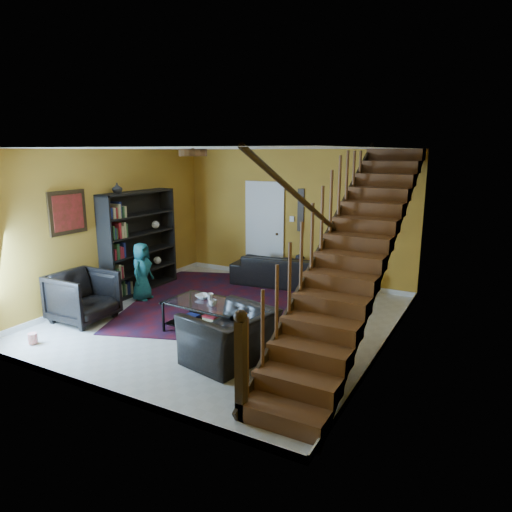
{
  "coord_description": "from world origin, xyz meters",
  "views": [
    {
      "loc": [
        3.89,
        -6.1,
        2.76
      ],
      "look_at": [
        0.35,
        0.4,
        1.05
      ],
      "focal_mm": 32.0,
      "sensor_mm": 36.0,
      "label": 1
    }
  ],
  "objects": [
    {
      "name": "popcorn_bucket",
      "position": [
        -1.95,
        -2.21,
        0.09
      ],
      "size": [
        0.16,
        0.16,
        0.15
      ],
      "primitive_type": "cylinder",
      "rotation": [
        0.0,
        0.0,
        -0.23
      ],
      "color": "red",
      "rests_on": "rug"
    },
    {
      "name": "sofa",
      "position": [
        0.03,
        2.3,
        0.32
      ],
      "size": [
        2.3,
        1.13,
        0.65
      ],
      "primitive_type": "imported",
      "rotation": [
        0.0,
        0.0,
        3.26
      ],
      "color": "black",
      "rests_on": "floor"
    },
    {
      "name": "bowl",
      "position": [
        -0.13,
        -0.47,
        0.52
      ],
      "size": [
        0.25,
        0.25,
        0.06
      ],
      "primitive_type": "imported",
      "rotation": [
        0.0,
        0.0,
        -0.12
      ],
      "color": "#999999",
      "rests_on": "coffee_table"
    },
    {
      "name": "armchair_left",
      "position": [
        -2.05,
        -1.17,
        0.42
      ],
      "size": [
        0.92,
        0.9,
        0.83
      ],
      "primitive_type": "imported",
      "rotation": [
        0.0,
        0.0,
        1.58
      ],
      "color": "black",
      "rests_on": "floor"
    },
    {
      "name": "framed_picture",
      "position": [
        -2.57,
        -0.9,
        1.75
      ],
      "size": [
        0.04,
        0.74,
        0.74
      ],
      "primitive_type": "cube",
      "color": "maroon",
      "rests_on": "room"
    },
    {
      "name": "armchair_right",
      "position": [
        0.89,
        -1.3,
        0.36
      ],
      "size": [
        1.15,
        1.26,
        0.71
      ],
      "primitive_type": "imported",
      "rotation": [
        0.0,
        0.0,
        -1.77
      ],
      "color": "black",
      "rests_on": "floor"
    },
    {
      "name": "door",
      "position": [
        -0.7,
        2.73,
        1.02
      ],
      "size": [
        0.82,
        0.05,
        2.05
      ],
      "primitive_type": "cube",
      "color": "silver",
      "rests_on": "floor"
    },
    {
      "name": "person_adult_a",
      "position": [
        0.31,
        2.35,
        0.12
      ],
      "size": [
        0.45,
        0.32,
        1.15
      ],
      "primitive_type": "imported",
      "rotation": [
        0.0,
        0.0,
        3.02
      ],
      "color": "black",
      "rests_on": "sofa"
    },
    {
      "name": "staircase",
      "position": [
        2.12,
        -0.0,
        1.4
      ],
      "size": [
        0.95,
        5.02,
        3.18
      ],
      "color": "brown",
      "rests_on": "floor"
    },
    {
      "name": "bookshelf",
      "position": [
        -2.4,
        0.6,
        0.96
      ],
      "size": [
        0.35,
        1.8,
        2.0
      ],
      "color": "black",
      "rests_on": "floor"
    },
    {
      "name": "person_adult_b",
      "position": [
        1.5,
        2.35,
        0.15
      ],
      "size": [
        0.63,
        0.51,
        1.2
      ],
      "primitive_type": "imported",
      "rotation": [
        0.0,
        0.0,
        3.04
      ],
      "color": "black",
      "rests_on": "sofa"
    },
    {
      "name": "cup_b",
      "position": [
        0.01,
        -0.49,
        0.54
      ],
      "size": [
        0.13,
        0.13,
        0.1
      ],
      "primitive_type": "imported",
      "rotation": [
        0.0,
        0.0,
        -0.26
      ],
      "color": "#999999",
      "rests_on": "coffee_table"
    },
    {
      "name": "ceiling_fixture",
      "position": [
        0.0,
        -0.8,
        2.74
      ],
      "size": [
        0.4,
        0.4,
        0.1
      ],
      "primitive_type": "cylinder",
      "color": "#3F2814",
      "rests_on": "room"
    },
    {
      "name": "vase",
      "position": [
        -2.41,
        0.1,
        2.1
      ],
      "size": [
        0.18,
        0.18,
        0.19
      ],
      "primitive_type": "imported",
      "color": "#999999",
      "rests_on": "bookshelf"
    },
    {
      "name": "room",
      "position": [
        -1.33,
        1.33,
        0.05
      ],
      "size": [
        5.5,
        5.5,
        5.5
      ],
      "color": "gold",
      "rests_on": "ground"
    },
    {
      "name": "person_child",
      "position": [
        -1.95,
        0.14,
        0.55
      ],
      "size": [
        0.44,
        0.6,
        1.1
      ],
      "primitive_type": "imported",
      "rotation": [
        0.0,
        0.0,
        1.76
      ],
      "color": "#1C6B67",
      "rests_on": "armchair_left"
    },
    {
      "name": "rug",
      "position": [
        -0.53,
        0.82,
        0.01
      ],
      "size": [
        4.46,
        4.74,
        0.02
      ],
      "primitive_type": "cube",
      "rotation": [
        0.0,
        0.0,
        0.35
      ],
      "color": "#430C14",
      "rests_on": "floor"
    },
    {
      "name": "coffee_table",
      "position": [
        0.06,
        -0.59,
        0.29
      ],
      "size": [
        1.34,
        0.83,
        0.49
      ],
      "rotation": [
        0.0,
        0.0,
        -0.06
      ],
      "color": "black",
      "rests_on": "floor"
    },
    {
      "name": "floor",
      "position": [
        0.0,
        0.0,
        0.0
      ],
      "size": [
        5.5,
        5.5,
        0.0
      ],
      "primitive_type": "plane",
      "color": "beige",
      "rests_on": "ground"
    },
    {
      "name": "cup_a",
      "position": [
        0.21,
        -0.71,
        0.54
      ],
      "size": [
        0.13,
        0.13,
        0.1
      ],
      "primitive_type": "imported",
      "rotation": [
        0.0,
        0.0,
        0.08
      ],
      "color": "#999999",
      "rests_on": "coffee_table"
    },
    {
      "name": "wall_hanging",
      "position": [
        0.15,
        2.73,
        1.55
      ],
      "size": [
        0.14,
        0.03,
        0.9
      ],
      "primitive_type": "cube",
      "color": "black",
      "rests_on": "room"
    }
  ]
}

